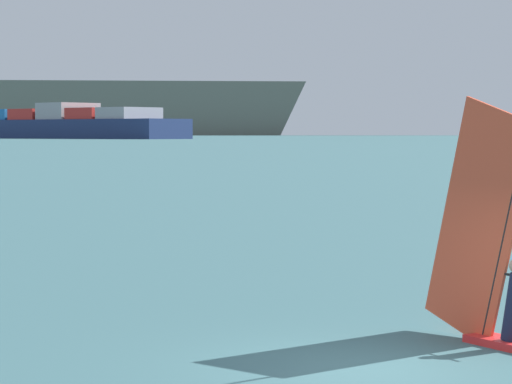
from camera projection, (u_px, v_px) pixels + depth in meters
The scene contains 4 objects.
ground_plane at pixel (364, 366), 16.84m from camera, with size 4000.00×4000.00×0.00m, color #386066.
windsurfer at pixel (501, 272), 18.39m from camera, with size 2.67×3.09×4.29m.
cargo_ship at pixel (44, 123), 571.31m from camera, with size 157.45×107.52×35.25m.
distant_headland at pixel (336, 113), 1218.58m from camera, with size 636.22×424.45×45.18m, color #60665B.
Camera 1 is at (1.41, -16.71, 3.31)m, focal length 84.00 mm.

